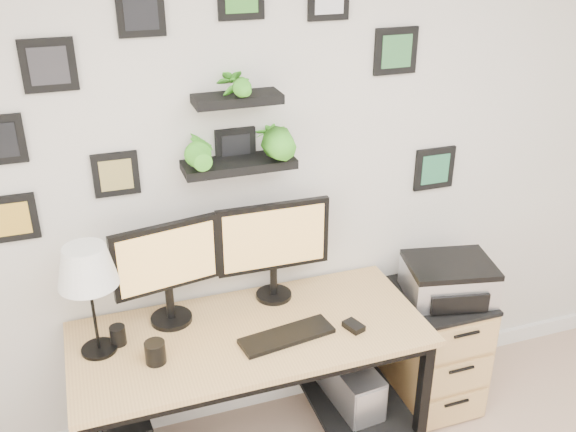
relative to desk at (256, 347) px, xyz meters
name	(u,v)px	position (x,y,z in m)	size (l,w,h in m)	color
room	(295,386)	(0.31, 0.32, -0.58)	(4.00, 4.00, 4.00)	#C5A58D
desk	(256,347)	(0.00, 0.00, 0.00)	(1.60, 0.70, 0.75)	tan
monitor_left	(167,267)	(-0.36, 0.16, 0.42)	(0.49, 0.22, 0.50)	black
monitor_right	(274,243)	(0.15, 0.20, 0.42)	(0.54, 0.18, 0.51)	black
keyboard	(287,336)	(0.11, -0.14, 0.13)	(0.43, 0.14, 0.02)	black
mouse	(354,326)	(0.41, -0.17, 0.14)	(0.06, 0.09, 0.03)	black
table_lamp	(87,269)	(-0.69, 0.05, 0.53)	(0.25, 0.25, 0.51)	black
mug	(155,352)	(-0.47, -0.11, 0.17)	(0.09, 0.09, 0.10)	black
pen_cup	(118,335)	(-0.61, 0.07, 0.17)	(0.07, 0.07, 0.09)	black
pc_tower_grey	(349,397)	(0.48, -0.03, -0.42)	(0.22, 0.44, 0.42)	gray
file_cabinet	(433,347)	(1.01, 0.06, -0.29)	(0.43, 0.53, 0.67)	tan
printer	(449,279)	(1.04, 0.04, 0.14)	(0.49, 0.42, 0.19)	silver
wall_decor	(232,117)	(-0.01, 0.26, 1.04)	(2.24, 0.18, 1.10)	black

